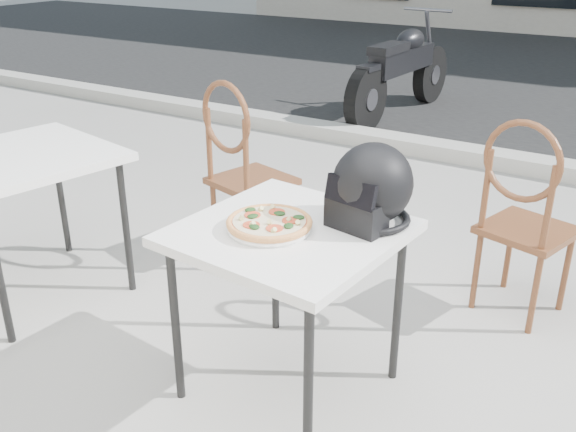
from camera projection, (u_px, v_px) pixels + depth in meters
The scene contains 10 objects.
ground at pixel (359, 369), 2.78m from camera, with size 80.00×80.00×0.00m, color #9F9D97.
curb at pixel (524, 163), 5.09m from camera, with size 30.00×0.25×0.12m, color #A8A79D.
cafe_table_main at pixel (289, 244), 2.41m from camera, with size 0.83×0.83×0.72m.
plate at pixel (269, 228), 2.36m from camera, with size 0.33×0.33×0.02m.
pizza at pixel (269, 222), 2.35m from camera, with size 0.40×0.40×0.04m.
helmet at pixel (371, 189), 2.38m from camera, with size 0.35×0.36×0.31m.
cafe_chair_main at pixel (524, 210), 2.96m from camera, with size 0.47×0.47×1.00m.
cafe_table_side at pixel (23, 167), 3.12m from camera, with size 0.94×0.94×0.76m.
cafe_chair_side at pixel (241, 162), 3.52m from camera, with size 0.49×0.49×1.04m.
motorcycle at pixel (402, 72), 6.52m from camera, with size 0.54×2.07×1.03m.
Camera 1 is at (0.93, -2.10, 1.72)m, focal length 40.00 mm.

